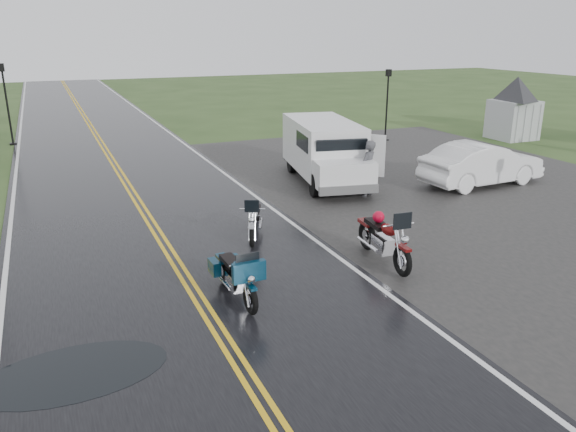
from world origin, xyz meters
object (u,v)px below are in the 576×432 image
(visitor_center, at_px, (516,92))
(motorcycle_red, at_px, (403,249))
(motorcycle_silver, at_px, (252,227))
(lamp_post_far_left, at_px, (7,104))
(person_at_van, at_px, (368,169))
(van_white, at_px, (316,164))
(sedan_white, at_px, (482,165))
(motorcycle_teal, at_px, (250,288))
(lamp_post_far_right, at_px, (387,105))

(visitor_center, distance_m, motorcycle_red, 19.91)
(motorcycle_silver, bearing_deg, lamp_post_far_left, 133.06)
(motorcycle_red, distance_m, lamp_post_far_left, 22.89)
(motorcycle_red, relative_size, person_at_van, 1.30)
(motorcycle_silver, height_order, lamp_post_far_left, lamp_post_far_left)
(van_white, xyz_separation_m, lamp_post_far_left, (-9.73, 14.41, 0.84))
(visitor_center, bearing_deg, motorcycle_silver, -152.39)
(visitor_center, distance_m, sedan_white, 10.62)
(lamp_post_far_left, bearing_deg, person_at_van, -52.83)
(motorcycle_teal, bearing_deg, lamp_post_far_left, 100.56)
(lamp_post_far_left, bearing_deg, visitor_center, -19.87)
(motorcycle_teal, relative_size, lamp_post_far_left, 0.54)
(van_white, height_order, lamp_post_far_right, lamp_post_far_right)
(motorcycle_teal, height_order, sedan_white, sedan_white)
(motorcycle_red, relative_size, motorcycle_teal, 1.16)
(van_white, relative_size, lamp_post_far_left, 1.47)
(motorcycle_red, bearing_deg, person_at_van, 70.56)
(visitor_center, relative_size, lamp_post_far_left, 4.01)
(sedan_white, bearing_deg, lamp_post_far_left, 43.05)
(motorcycle_teal, distance_m, lamp_post_far_left, 22.06)
(motorcycle_silver, distance_m, sedan_white, 10.24)
(motorcycle_silver, bearing_deg, motorcycle_red, -26.43)
(lamp_post_far_left, distance_m, lamp_post_far_right, 18.82)
(person_at_van, bearing_deg, visitor_center, 175.02)
(lamp_post_far_left, bearing_deg, sedan_white, -43.95)
(lamp_post_far_right, bearing_deg, motorcycle_silver, -134.98)
(motorcycle_silver, distance_m, lamp_post_far_right, 16.36)
(motorcycle_red, relative_size, van_white, 0.43)
(visitor_center, relative_size, lamp_post_far_right, 4.39)
(visitor_center, relative_size, sedan_white, 3.39)
(van_white, bearing_deg, motorcycle_silver, -123.48)
(lamp_post_far_left, bearing_deg, lamp_post_far_right, -20.34)
(motorcycle_silver, relative_size, van_white, 0.36)
(van_white, relative_size, person_at_van, 3.06)
(motorcycle_red, bearing_deg, lamp_post_far_left, 117.15)
(person_at_van, xyz_separation_m, lamp_post_far_right, (6.24, 8.50, 0.86))
(person_at_van, bearing_deg, lamp_post_far_right, -157.90)
(person_at_van, height_order, lamp_post_far_left, lamp_post_far_left)
(motorcycle_silver, xyz_separation_m, van_white, (3.62, 3.67, 0.53))
(person_at_van, bearing_deg, van_white, -52.18)
(van_white, distance_m, person_at_van, 1.80)
(person_at_van, relative_size, lamp_post_far_left, 0.48)
(visitor_center, relative_size, motorcycle_silver, 7.67)
(motorcycle_teal, bearing_deg, motorcycle_red, 2.62)
(motorcycle_red, relative_size, motorcycle_silver, 1.19)
(person_at_van, bearing_deg, lamp_post_far_left, -84.46)
(lamp_post_far_right, bearing_deg, sedan_white, -100.47)
(motorcycle_teal, distance_m, person_at_van, 9.21)
(motorcycle_silver, relative_size, person_at_van, 1.09)
(lamp_post_far_right, bearing_deg, person_at_van, -126.27)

